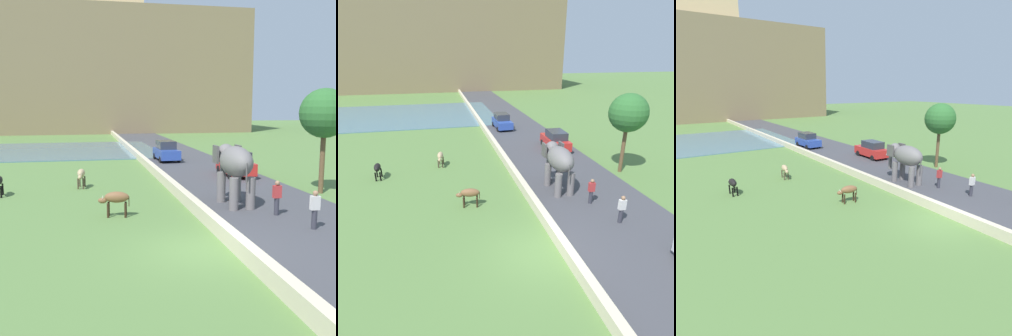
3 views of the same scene
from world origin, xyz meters
The scene contains 13 objects.
ground_plane centered at (0.00, 0.00, 0.00)m, with size 220.00×220.00×0.00m, color #567A3D.
road_surface centered at (5.00, 20.00, 0.03)m, with size 7.00×120.00×0.06m, color #424247.
barrier_wall centered at (1.20, 18.00, 0.30)m, with size 0.40×110.00×0.59m, color beige.
hill_distant centered at (-6.00, 72.07, 10.65)m, with size 64.00×28.00×21.30m, color #7F6B4C.
elephant centered at (3.42, 6.04, 2.04)m, with size 1.45×3.47×2.99m.
person_beside_elephant centered at (4.59, 3.69, 0.87)m, with size 0.36×0.22×1.63m.
person_trailing centered at (5.09, 1.37, 0.87)m, with size 0.36×0.22×1.63m.
car_red centered at (6.57, 14.16, 0.90)m, with size 1.90×4.06×1.80m.
car_blue centered at (3.42, 23.03, 0.90)m, with size 1.85×4.03×1.80m.
cow_brown centered at (-2.49, 5.05, 0.84)m, with size 1.42×0.62×1.15m.
cow_tan centered at (-3.98, 12.11, 0.84)m, with size 0.58×1.41×1.15m.
cow_black centered at (-8.40, 10.61, 0.84)m, with size 0.50×1.40×1.15m.
tree_near centered at (9.31, 7.87, 4.47)m, with size 2.75×2.75×5.89m.
Camera 3 is at (-12.33, -9.62, 7.19)m, focal length 31.20 mm.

